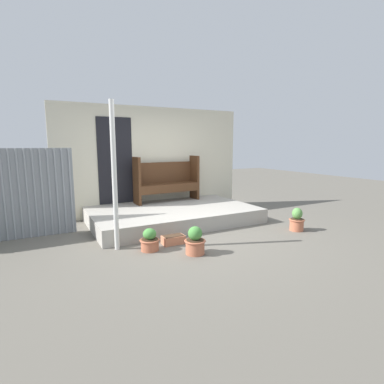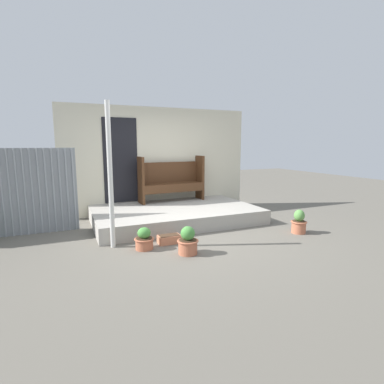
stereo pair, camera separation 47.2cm
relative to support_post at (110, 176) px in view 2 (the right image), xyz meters
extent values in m
plane|color=#666056|center=(1.39, 0.12, -1.19)|extent=(24.00, 24.00, 0.00)
cube|color=#A8A399|center=(1.55, 1.21, -1.04)|extent=(3.54, 2.18, 0.31)
cube|color=beige|center=(1.55, 2.32, 0.11)|extent=(4.74, 0.06, 2.60)
cube|color=black|center=(0.58, 2.28, 0.13)|extent=(0.80, 0.02, 2.00)
cylinder|color=gray|center=(-1.74, 1.37, -0.37)|extent=(0.04, 0.04, 1.64)
cylinder|color=gray|center=(-1.61, 1.37, -0.37)|extent=(0.04, 0.04, 1.64)
cylinder|color=gray|center=(-1.49, 1.37, -0.37)|extent=(0.04, 0.04, 1.64)
cylinder|color=gray|center=(-1.37, 1.37, -0.37)|extent=(0.04, 0.04, 1.64)
cylinder|color=gray|center=(-1.25, 1.37, -0.37)|extent=(0.04, 0.04, 1.64)
cylinder|color=gray|center=(-1.13, 1.37, -0.37)|extent=(0.04, 0.04, 1.64)
cylinder|color=gray|center=(-1.00, 1.37, -0.37)|extent=(0.04, 0.04, 1.64)
cylinder|color=gray|center=(-0.88, 1.37, -0.37)|extent=(0.04, 0.04, 1.64)
cylinder|color=gray|center=(-0.76, 1.37, -0.37)|extent=(0.04, 0.04, 1.64)
cylinder|color=gray|center=(-0.64, 1.37, -0.37)|extent=(0.04, 0.04, 1.64)
cylinder|color=gray|center=(-0.52, 1.37, -0.37)|extent=(0.04, 0.04, 1.64)
cylinder|color=silver|center=(0.00, 0.00, 0.00)|extent=(0.08, 0.08, 2.38)
cube|color=#4C2D19|center=(0.98, 1.94, -0.33)|extent=(0.08, 0.40, 1.11)
cube|color=#4C2D19|center=(2.53, 2.01, -0.33)|extent=(0.08, 0.40, 1.11)
cube|color=#4C2D19|center=(1.75, 1.98, -0.46)|extent=(1.51, 0.47, 0.04)
cube|color=#4C2D19|center=(1.76, 1.79, -0.56)|extent=(1.49, 0.10, 0.16)
cube|color=#4C2D19|center=(1.75, 2.16, -0.18)|extent=(1.50, 0.11, 0.51)
cylinder|color=#B76647|center=(0.46, -0.30, -1.10)|extent=(0.29, 0.29, 0.18)
torus|color=#B76647|center=(0.46, -0.30, -1.02)|extent=(0.33, 0.33, 0.02)
cylinder|color=#422D1E|center=(0.46, -0.30, -1.00)|extent=(0.27, 0.27, 0.01)
ellipsoid|color=#478C3D|center=(0.46, -0.30, -0.92)|extent=(0.22, 0.22, 0.18)
cylinder|color=#B76647|center=(1.03, -0.78, -1.08)|extent=(0.30, 0.30, 0.22)
torus|color=#B76647|center=(1.03, -0.78, -0.98)|extent=(0.34, 0.34, 0.02)
cylinder|color=#422D1E|center=(1.03, -0.78, -0.96)|extent=(0.27, 0.27, 0.01)
ellipsoid|color=#478C3D|center=(1.03, -0.78, -0.86)|extent=(0.22, 0.22, 0.22)
cylinder|color=#B76647|center=(3.43, -0.60, -1.07)|extent=(0.27, 0.27, 0.23)
torus|color=#B76647|center=(3.43, -0.60, -0.97)|extent=(0.31, 0.31, 0.02)
cylinder|color=#422D1E|center=(3.43, -0.60, -0.95)|extent=(0.25, 0.25, 0.01)
ellipsoid|color=#599347|center=(3.43, -0.60, -0.84)|extent=(0.20, 0.20, 0.23)
cube|color=tan|center=(0.93, -0.18, -1.12)|extent=(0.39, 0.22, 0.14)
cube|color=#422D1E|center=(0.93, -0.18, -1.04)|extent=(0.34, 0.19, 0.01)
camera|label=1|loc=(-1.12, -4.72, 0.51)|focal=28.00mm
camera|label=2|loc=(-0.70, -4.93, 0.51)|focal=28.00mm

